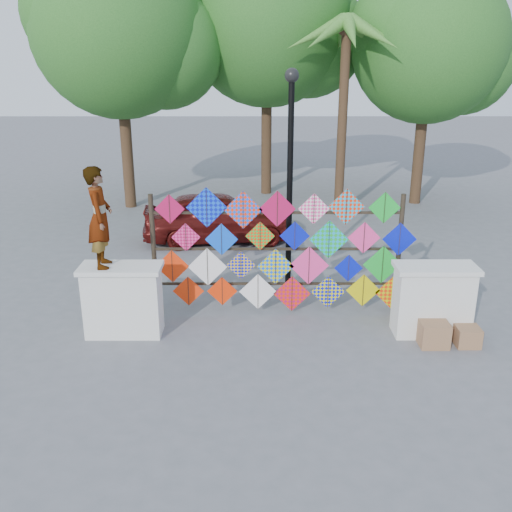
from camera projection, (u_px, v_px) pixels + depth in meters
name	position (u px, v px, depth m)	size (l,w,h in m)	color
ground	(277.00, 328.00, 10.32)	(80.00, 80.00, 0.00)	slate
parapet_left	(123.00, 300.00, 9.91)	(1.40, 0.65, 1.28)	silver
parapet_right	(433.00, 300.00, 9.92)	(1.40, 0.65, 1.28)	silver
kite_rack	(283.00, 252.00, 10.61)	(4.93, 0.24, 2.44)	black
tree_west	(122.00, 32.00, 17.07)	(5.85, 5.20, 8.01)	#4C3320
tree_mid	(270.00, 22.00, 18.84)	(6.30, 5.60, 8.61)	#4C3320
tree_east	(432.00, 46.00, 17.69)	(5.40, 4.80, 7.42)	#4C3320
palm_tree	(346.00, 46.00, 16.25)	(3.62, 3.62, 5.83)	#4C3320
vendor_woman	(100.00, 217.00, 9.42)	(0.62, 0.41, 1.71)	#99999E
sedan	(218.00, 217.00, 15.04)	(1.57, 3.91, 1.33)	#50100D
lamppost	(290.00, 161.00, 11.32)	(0.28, 0.28, 4.46)	black
cardboard_box_near	(434.00, 334.00, 9.65)	(0.48, 0.43, 0.43)	#946A48
cardboard_box_far	(467.00, 336.00, 9.66)	(0.40, 0.37, 0.34)	#946A48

